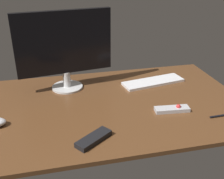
{
  "coord_description": "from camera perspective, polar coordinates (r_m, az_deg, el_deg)",
  "views": [
    {
      "loc": [
        -25.28,
        -120.29,
        69.04
      ],
      "look_at": [
        3.44,
        3.32,
        8.0
      ],
      "focal_mm": 44.52,
      "sensor_mm": 36.0,
      "label": 1
    }
  ],
  "objects": [
    {
      "name": "media_remote",
      "position": [
        1.36,
        12.3,
        -3.95
      ],
      "size": [
        16.94,
        6.64,
        3.39
      ],
      "rotation": [
        0.0,
        0.0,
        -0.09
      ],
      "color": "#B7B7BC",
      "rests_on": "desk"
    },
    {
      "name": "desk",
      "position": [
        1.4,
        -1.06,
        -3.28
      ],
      "size": [
        140.0,
        84.0,
        2.0
      ],
      "primitive_type": "cube",
      "color": "brown",
      "rests_on": "ground"
    },
    {
      "name": "monitor",
      "position": [
        1.5,
        -9.78,
        8.77
      ],
      "size": [
        51.14,
        17.16,
        42.89
      ],
      "rotation": [
        0.0,
        0.0,
        0.14
      ],
      "color": "silver",
      "rests_on": "desk"
    },
    {
      "name": "pen",
      "position": [
        1.39,
        21.79,
        -4.95
      ],
      "size": [
        13.3,
        1.32,
        0.94
      ],
      "primitive_type": "cylinder",
      "rotation": [
        0.0,
        1.57,
        0.03
      ],
      "color": "black",
      "rests_on": "desk"
    },
    {
      "name": "tv_remote",
      "position": [
        1.13,
        -3.78,
        -10.05
      ],
      "size": [
        16.33,
        13.93,
        2.17
      ],
      "primitive_type": "cube",
      "rotation": [
        0.0,
        0.0,
        0.63
      ],
      "color": "black",
      "rests_on": "desk"
    },
    {
      "name": "keyboard",
      "position": [
        1.64,
        8.45,
        1.57
      ],
      "size": [
        37.63,
        17.11,
        1.46
      ],
      "primitive_type": "cube",
      "rotation": [
        0.0,
        0.0,
        0.17
      ],
      "color": "white",
      "rests_on": "desk"
    }
  ]
}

